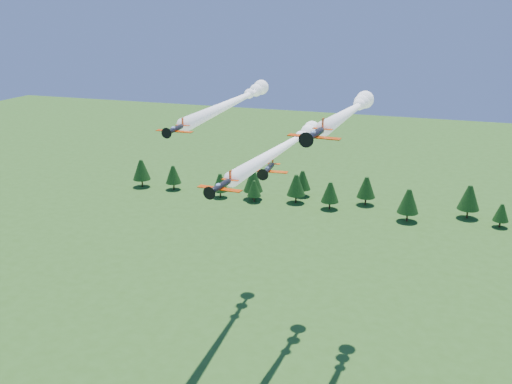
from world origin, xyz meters
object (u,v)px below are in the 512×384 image
(plane_right, at_px, (352,110))
(plane_slot, at_px, (268,169))
(plane_lead, at_px, (286,145))
(plane_left, at_px, (236,100))

(plane_right, relative_size, plane_slot, 5.22)
(plane_lead, distance_m, plane_right, 14.37)
(plane_lead, xyz_separation_m, plane_left, (-14.45, 10.55, 6.52))
(plane_right, xyz_separation_m, plane_slot, (-12.25, -14.19, -9.01))
(plane_left, height_order, plane_right, plane_right)
(plane_lead, xyz_separation_m, plane_slot, (-0.11, -11.49, -1.82))
(plane_lead, relative_size, plane_slot, 6.47)
(plane_right, height_order, plane_slot, plane_right)
(plane_lead, bearing_deg, plane_left, 147.94)
(plane_right, bearing_deg, plane_lead, -163.17)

